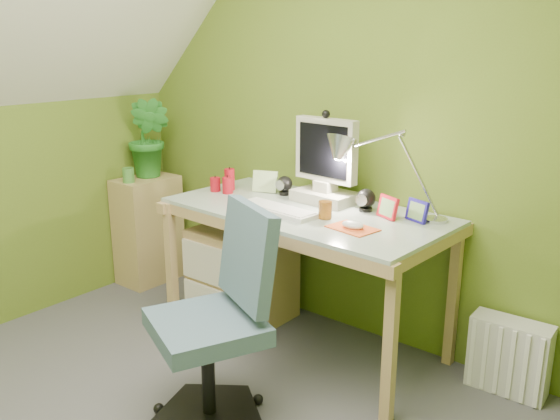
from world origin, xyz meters
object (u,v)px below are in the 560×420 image
Objects in this scene: desk at (305,279)px; monitor at (326,156)px; side_ledge at (148,230)px; radiator at (509,356)px; desk_lamp at (402,154)px; potted_plant at (149,138)px; task_chair at (206,324)px.

monitor is (0.00, 0.18, 0.66)m from desk.
monitor is 1.60m from side_ledge.
desk_lamp is at bearing -173.77° from radiator.
side_ledge is at bearing 179.51° from desk.
desk_lamp is (0.45, 0.00, 0.07)m from monitor.
task_chair is (1.50, -0.94, -0.55)m from potted_plant.
side_ledge is 0.78× the size of task_chair.
monitor reaches higher than potted_plant.
side_ledge reaches higher than radiator.
side_ledge is 2.49m from radiator.
potted_plant reaches higher than radiator.
monitor reaches higher than side_ledge.
desk_lamp is 2.03m from side_ledge.
task_chair is at bearing -134.32° from radiator.
desk_lamp is 1.24m from task_chair.
task_chair is (1.51, -0.89, 0.10)m from side_ledge.
desk_lamp is at bearing 93.09° from task_chair.
desk_lamp reaches higher than side_ledge.
side_ledge is at bearing -178.15° from radiator.
desk_lamp is at bearing 1.43° from potted_plant.
desk is 0.87m from desk_lamp.
desk_lamp is 1.17× the size of potted_plant.
monitor is at bearing 3.85° from side_ledge.
desk is at bearing -86.24° from monitor.
desk reaches higher than radiator.
desk reaches higher than side_ledge.
potted_plant is at bearing 171.80° from task_chair.
task_chair is 2.58× the size of radiator.
desk_lamp is at bearing 3.76° from monitor.
potted_plant is at bearing -179.29° from radiator.
desk is 0.68m from monitor.
desk is at bearing -3.31° from side_ledge.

